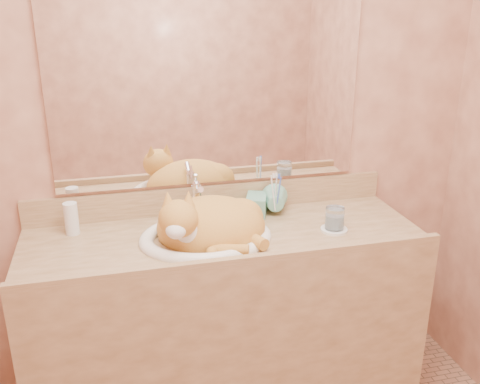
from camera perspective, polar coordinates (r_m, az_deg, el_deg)
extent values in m
cube|color=#985A45|center=(2.29, -3.27, 7.42)|extent=(2.40, 0.02, 2.50)
cube|color=white|center=(2.25, -3.29, 10.83)|extent=(1.30, 0.02, 0.80)
imported|color=#68A78E|center=(2.27, 1.66, -0.72)|extent=(0.11, 0.11, 0.19)
imported|color=#68A78E|center=(2.31, 3.84, -1.46)|extent=(0.14, 0.14, 0.11)
cylinder|color=white|center=(2.23, 10.00, -3.97)|extent=(0.11, 0.11, 0.01)
cylinder|color=silver|center=(2.21, 10.08, -2.77)|extent=(0.08, 0.08, 0.09)
cylinder|color=white|center=(2.25, -17.55, -2.72)|extent=(0.06, 0.06, 0.13)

